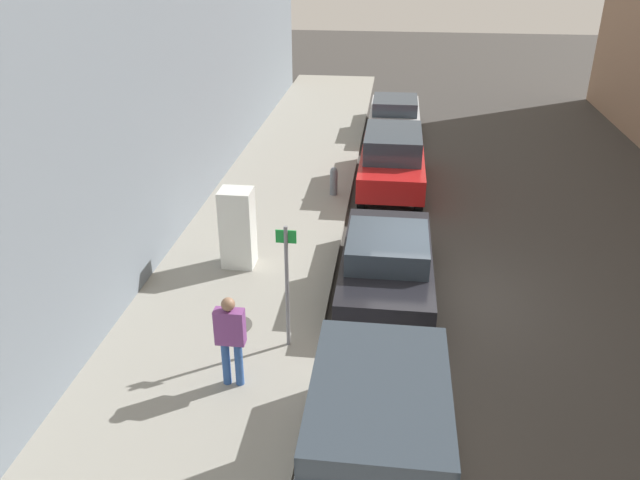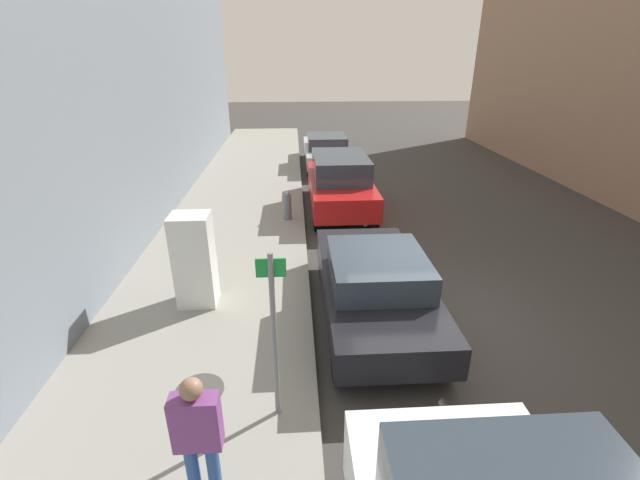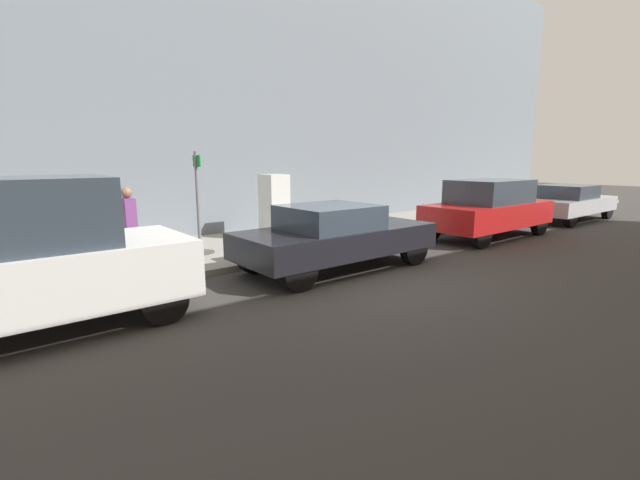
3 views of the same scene
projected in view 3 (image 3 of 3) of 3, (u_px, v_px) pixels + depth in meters
name	position (u px, v px, depth m)	size (l,w,h in m)	color
ground_plane	(360.00, 278.00, 8.69)	(80.00, 80.00, 0.00)	#383533
sidewalk_slab	(257.00, 244.00, 11.80)	(4.05, 44.00, 0.13)	gray
building_facade_near	(199.00, 62.00, 13.27)	(2.35, 39.60, 10.67)	slate
discarded_refrigerator	(274.00, 207.00, 12.18)	(0.72, 0.64, 1.83)	silver
manhole_cover	(200.00, 252.00, 10.46)	(0.70, 0.70, 0.02)	#47443F
street_sign_post	(198.00, 202.00, 9.03)	(0.36, 0.07, 2.42)	slate
fire_hydrant	(422.00, 217.00, 13.73)	(0.22, 0.22, 0.83)	slate
pedestrian_walking_far	(129.00, 221.00, 8.91)	(0.49, 0.23, 1.69)	#2D5193
parked_van_white	(6.00, 260.00, 5.67)	(1.93, 4.68, 2.14)	silver
parked_sedan_dark	(335.00, 236.00, 9.28)	(1.89, 4.49, 1.42)	black
parked_suv_red	(489.00, 208.00, 13.07)	(1.87, 4.60, 1.77)	red
parked_sedan_silver	(568.00, 202.00, 16.68)	(1.87, 4.75, 1.40)	silver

